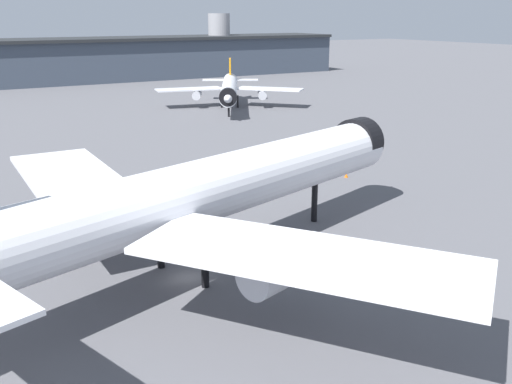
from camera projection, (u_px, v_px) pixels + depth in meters
ground at (188, 278)px, 59.76m from camera, size 900.00×900.00×0.00m
airliner_near_gate at (199, 194)px, 59.46m from camera, size 68.27×60.85×19.15m
airliner_far_taxiway at (229, 89)px, 165.41m from camera, size 39.50×43.88×12.99m
terminal_building at (107, 59)px, 237.24m from camera, size 209.94×31.79×26.53m
traffic_cone_near_nose at (346, 175)px, 96.54m from camera, size 0.62×0.62×0.77m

